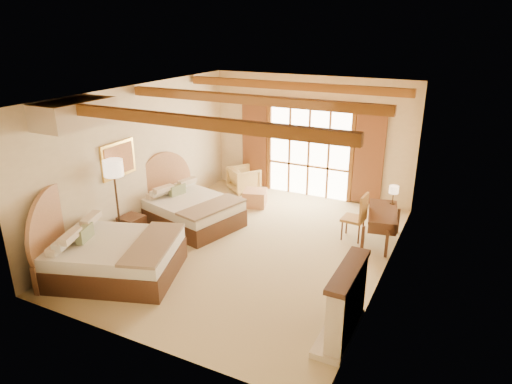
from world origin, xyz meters
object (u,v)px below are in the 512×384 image
Objects in this scene: bed_far at (186,207)px; bed_near at (107,251)px; armchair at (244,179)px; desk at (382,225)px; nightstand at (132,228)px.

bed_near is at bearing -75.75° from bed_far.
armchair is (0.20, 5.09, -0.11)m from bed_near.
armchair is 4.39m from desk.
bed_far is 1.37m from nightstand.
bed_near is at bearing 123.72° from armchair.
armchair is (0.17, 2.56, -0.07)m from bed_far.
bed_far is at bearing 71.49° from nightstand.
bed_near reaches higher than nightstand.
desk is (4.12, -1.53, 0.05)m from armchair.
bed_near is at bearing -62.03° from nightstand.
bed_far is at bearing -177.85° from desk.
bed_near is 2.53m from bed_far.
nightstand is 0.72× the size of armchair.
bed_near reaches higher than desk.
bed_near is at bearing -151.81° from desk.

